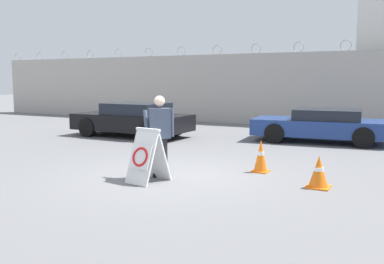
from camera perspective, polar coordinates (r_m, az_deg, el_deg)
ground_plane at (r=9.38m, az=-2.79°, el=-5.86°), size 90.00×90.00×0.00m
perimeter_wall at (r=19.60m, az=13.90°, el=5.53°), size 36.00×0.30×3.73m
barricade_sign at (r=8.75m, az=-6.06°, el=-3.14°), size 0.71×0.88×1.11m
security_guard at (r=9.14m, az=-4.33°, el=0.00°), size 0.65×0.50×1.75m
traffic_cone_mid at (r=9.82m, az=9.16°, el=-3.16°), size 0.35×0.35×0.74m
traffic_cone_far at (r=8.66m, az=16.54°, el=-5.12°), size 0.44×0.44×0.63m
parked_car_front_coupe at (r=15.83m, az=-7.89°, el=1.69°), size 4.36×2.04×1.24m
parked_car_rear_sedan at (r=14.90m, az=16.92°, el=0.90°), size 4.52×2.22×1.11m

